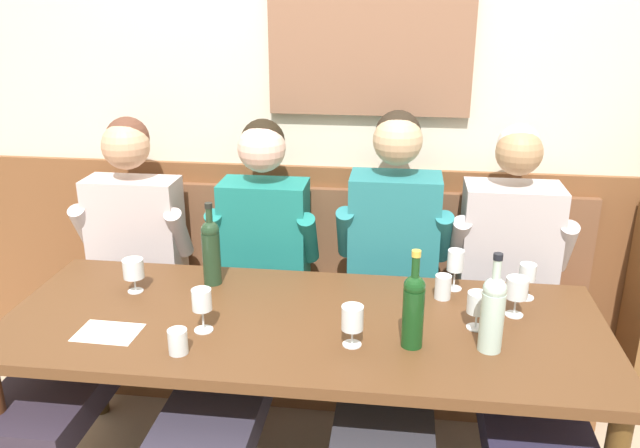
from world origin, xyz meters
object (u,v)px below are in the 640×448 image
person_center_left_seat (517,311)px  wine_bottle_green_tall (211,250)px  person_left_seat (249,295)px  wine_glass_center_front (202,302)px  wine_glass_near_bucket (478,304)px  water_tumbler_center (178,341)px  person_center_right_seat (391,295)px  water_tumbler_left (443,287)px  wine_glass_mid_left (352,320)px  person_right_seat (105,292)px  wine_glass_left_end (455,263)px  wall_bench (326,332)px  dining_table (303,339)px  wine_bottle_clear_water (413,308)px  wine_glass_center_rear (517,289)px  wine_bottle_amber_mid (493,311)px  wine_glass_mid_right (527,275)px  wine_glass_by_bottle (133,269)px

person_center_left_seat → wine_bottle_green_tall: (-1.20, -0.09, 0.24)m
person_left_seat → wine_glass_center_front: person_left_seat is taller
wine_glass_near_bucket → water_tumbler_center: 1.00m
person_center_right_seat → water_tumbler_left: (0.19, -0.13, 0.11)m
person_left_seat → wine_glass_mid_left: 0.70m
person_right_seat → wine_glass_mid_left: (1.08, -0.47, 0.19)m
person_center_left_seat → wine_bottle_green_tall: size_ratio=3.89×
wine_bottle_green_tall → wine_glass_left_end: (0.94, 0.07, -0.03)m
wall_bench → wine_glass_near_bucket: 1.05m
dining_table → wine_glass_near_bucket: wine_glass_near_bucket is taller
person_left_seat → wine_bottle_clear_water: (0.66, -0.47, 0.23)m
wine_glass_center_rear → water_tumbler_center: size_ratio=1.77×
wine_glass_left_end → wine_glass_near_bucket: wine_glass_left_end is taller
wine_bottle_clear_water → wine_glass_left_end: wine_bottle_clear_water is taller
person_center_left_seat → wine_glass_center_front: person_center_left_seat is taller
dining_table → person_right_seat: (-0.89, 0.32, -0.02)m
dining_table → wine_bottle_amber_mid: (0.63, -0.12, 0.22)m
person_left_seat → wine_glass_mid_left: size_ratio=9.21×
wine_bottle_clear_water → wine_glass_left_end: 0.48m
wine_glass_mid_right → wine_glass_center_rear: wine_glass_center_rear is taller
wine_glass_by_bottle → person_left_seat: bearing=26.6°
person_left_seat → wine_bottle_clear_water: bearing=-35.5°
person_right_seat → wine_glass_by_bottle: bearing=-38.8°
person_right_seat → person_left_seat: bearing=2.1°
wine_bottle_amber_mid → wine_glass_center_rear: wine_bottle_amber_mid is taller
person_center_right_seat → person_center_left_seat: bearing=-1.7°
person_center_left_seat → wine_bottle_green_tall: person_center_left_seat is taller
person_left_seat → dining_table: bearing=-50.7°
dining_table → wine_glass_mid_right: bearing=18.9°
person_left_seat → wine_glass_left_end: 0.85m
dining_table → wine_bottle_amber_mid: 0.68m
wine_bottle_green_tall → wine_glass_mid_left: 0.71m
person_left_seat → wine_glass_mid_right: person_left_seat is taller
wine_bottle_amber_mid → wine_glass_center_front: wine_bottle_amber_mid is taller
wine_glass_near_bucket → water_tumbler_left: (-0.10, 0.22, -0.05)m
wine_bottle_green_tall → wine_glass_near_bucket: (1.00, -0.24, -0.05)m
person_center_right_seat → person_center_left_seat: (0.50, -0.02, -0.03)m
wine_bottle_clear_water → wine_glass_center_rear: bearing=35.5°
wine_bottle_green_tall → wine_glass_by_bottle: (-0.28, -0.11, -0.05)m
water_tumbler_left → person_center_left_seat: bearing=20.0°
wine_bottle_green_tall → water_tumbler_left: size_ratio=3.61×
person_right_seat → person_left_seat: 0.61m
water_tumbler_center → person_center_right_seat: bearing=43.6°
water_tumbler_center → person_left_seat: bearing=82.3°
wine_bottle_clear_water → wine_glass_near_bucket: (0.22, 0.15, -0.05)m
person_left_seat → wine_bottle_green_tall: person_left_seat is taller
wine_glass_center_rear → person_center_right_seat: bearing=152.5°
dining_table → wine_glass_mid_left: 0.29m
wine_bottle_amber_mid → wine_glass_center_front: (-0.95, 0.00, -0.03)m
wine_glass_center_rear → dining_table: bearing=-170.2°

